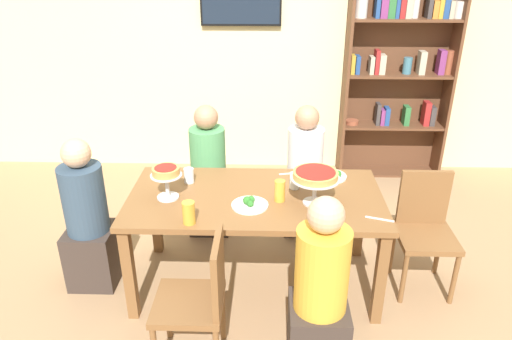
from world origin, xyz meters
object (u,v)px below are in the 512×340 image
(cutlery_fork_near, at_px, (380,219))
(dining_table, at_px, (256,206))
(personal_pizza_stand, at_px, (166,175))
(diner_far_right, at_px, (304,179))
(salad_plate_near_diner, at_px, (330,174))
(diner_far_left, at_px, (209,179))
(chair_head_east, at_px, (425,226))
(water_glass_clear_far, at_px, (189,175))
(deep_dish_pizza_stand, at_px, (315,177))
(television, at_px, (241,1))
(cutlery_knife_near, at_px, (291,173))
(bookshelf, at_px, (399,67))
(water_glass_clear_near, at_px, (295,181))
(salad_plate_far_diner, at_px, (250,204))
(diner_near_right, at_px, (320,300))
(beer_glass_amber_short, at_px, (189,213))
(beer_glass_amber_tall, at_px, (280,191))
(chair_near_left, at_px, (200,296))
(diner_head_west, at_px, (88,225))

(cutlery_fork_near, bearing_deg, dining_table, 177.99)
(personal_pizza_stand, bearing_deg, diner_far_right, 39.46)
(cutlery_fork_near, bearing_deg, salad_plate_near_diner, 130.04)
(diner_far_left, bearing_deg, chair_head_east, 66.69)
(water_glass_clear_far, bearing_deg, deep_dish_pizza_stand, -18.09)
(television, bearing_deg, deep_dish_pizza_stand, -74.62)
(dining_table, height_order, cutlery_fork_near, cutlery_fork_near)
(television, xyz_separation_m, personal_pizza_stand, (-0.39, -2.15, -0.90))
(cutlery_knife_near, bearing_deg, bookshelf, -137.75)
(water_glass_clear_near, bearing_deg, salad_plate_near_diner, 34.45)
(diner_far_right, distance_m, salad_plate_far_diner, 1.05)
(diner_far_left, relative_size, deep_dish_pizza_stand, 3.51)
(diner_near_right, distance_m, salad_plate_far_diner, 0.80)
(salad_plate_far_diner, height_order, beer_glass_amber_short, beer_glass_amber_short)
(beer_glass_amber_tall, xyz_separation_m, beer_glass_amber_short, (-0.57, -0.31, -0.00))
(cutlery_knife_near, bearing_deg, deep_dish_pizza_stand, 94.40)
(television, relative_size, salad_plate_far_diner, 3.33)
(chair_near_left, distance_m, cutlery_knife_near, 1.27)
(chair_near_left, distance_m, salad_plate_far_diner, 0.71)
(diner_far_right, distance_m, salad_plate_near_diner, 0.56)
(salad_plate_far_diner, distance_m, water_glass_clear_near, 0.41)
(cutlery_fork_near, height_order, cutlery_knife_near, same)
(personal_pizza_stand, xyz_separation_m, water_glass_clear_near, (0.87, 0.17, -0.11))
(diner_head_west, relative_size, diner_far_left, 1.00)
(deep_dish_pizza_stand, distance_m, salad_plate_near_diner, 0.47)
(personal_pizza_stand, bearing_deg, bookshelf, 45.53)
(cutlery_fork_near, bearing_deg, diner_near_right, -112.02)
(salad_plate_far_diner, bearing_deg, beer_glass_amber_tall, 22.21)
(diner_near_right, bearing_deg, personal_pizza_stand, 53.59)
(chair_head_east, relative_size, chair_near_left, 1.00)
(diner_near_right, distance_m, personal_pizza_stand, 1.30)
(diner_far_right, bearing_deg, television, -155.52)
(diner_near_right, xyz_separation_m, water_glass_clear_far, (-0.88, 0.97, 0.30))
(diner_far_right, bearing_deg, beer_glass_amber_short, -34.87)
(beer_glass_amber_short, bearing_deg, personal_pizza_stand, 121.39)
(salad_plate_far_diner, xyz_separation_m, cutlery_fork_near, (0.83, -0.15, -0.02))
(diner_near_right, height_order, chair_near_left, diner_near_right)
(diner_far_left, xyz_separation_m, salad_plate_near_diner, (0.98, -0.44, 0.27))
(chair_head_east, bearing_deg, beer_glass_amber_short, 14.60)
(chair_near_left, distance_m, beer_glass_amber_short, 0.51)
(bookshelf, bearing_deg, water_glass_clear_near, -121.28)
(cutlery_fork_near, bearing_deg, television, 130.98)
(chair_head_east, bearing_deg, diner_far_left, -23.31)
(chair_near_left, bearing_deg, salad_plate_far_diner, -23.38)
(dining_table, relative_size, cutlery_knife_near, 9.80)
(water_glass_clear_near, bearing_deg, cutlery_knife_near, 94.13)
(diner_far_left, relative_size, chair_head_east, 1.32)
(deep_dish_pizza_stand, bearing_deg, water_glass_clear_near, 119.22)
(bookshelf, height_order, personal_pizza_stand, bookshelf)
(dining_table, height_order, chair_head_east, chair_head_east)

